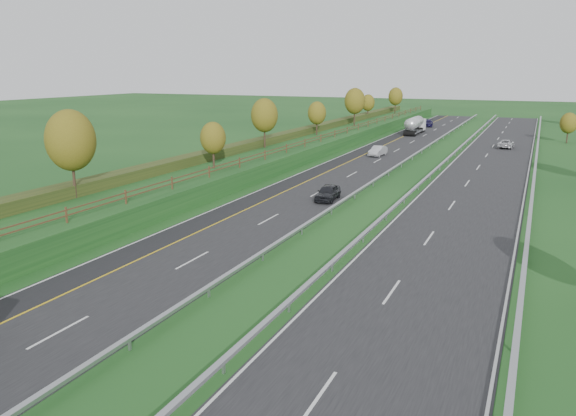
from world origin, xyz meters
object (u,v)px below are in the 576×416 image
car_silver_mid (378,151)px  car_oncoming (506,144)px  road_tanker (415,125)px  car_small_far (428,123)px  car_dark_near (328,192)px

car_silver_mid → car_oncoming: size_ratio=0.90×
road_tanker → car_small_far: 16.61m
road_tanker → car_small_far: size_ratio=2.10×
car_dark_near → car_small_far: bearing=89.3°
road_tanker → car_oncoming: 24.32m
road_tanker → car_oncoming: road_tanker is taller
road_tanker → car_silver_mid: (1.21, -33.11, -1.07)m
car_small_far → car_oncoming: bearing=-67.4°
car_dark_near → car_silver_mid: car_dark_near is taller
car_dark_near → car_silver_mid: bearing=91.9°
car_oncoming → road_tanker: bearing=-36.8°
car_oncoming → car_silver_mid: bearing=48.3°
car_oncoming → car_dark_near: bearing=77.3°
car_dark_near → car_silver_mid: (-3.43, 31.57, -0.03)m
car_dark_near → car_oncoming: bearing=69.8°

